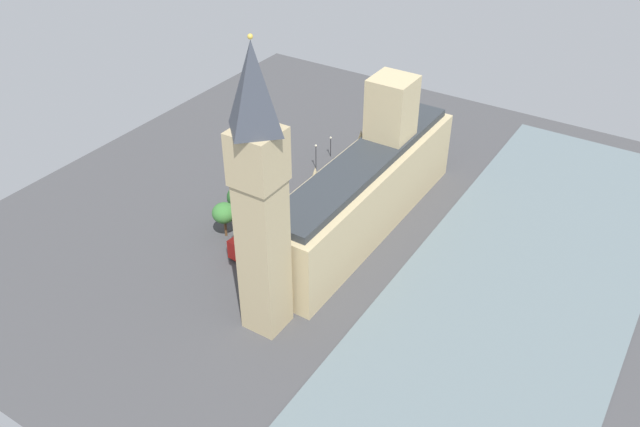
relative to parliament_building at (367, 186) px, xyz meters
The scene contains 16 objects.
ground_plane 9.92m from the parliament_building, 39.66° to the left, with size 149.24×149.24×0.00m, color #424244.
river_thames 37.19m from the parliament_building, behind, with size 43.39×134.32×0.25m, color slate.
parliament_building is the anchor object (origin of this frame).
clock_tower 41.54m from the parliament_building, 90.54° to the left, with size 7.70×7.70×54.22m.
car_black_opposite_hall 26.96m from the parliament_building, 54.02° to the right, with size 2.23×4.41×1.74m.
car_blue_trailing 21.07m from the parliament_building, 36.82° to the right, with size 2.04×4.52×1.74m.
double_decker_bus_near_tower 15.82m from the parliament_building, ahead, with size 3.24×10.65×4.75m.
car_white_leading 19.27m from the parliament_building, 46.24° to the left, with size 1.95×4.08×1.74m.
double_decker_bus_midblock 27.64m from the parliament_building, 54.09° to the left, with size 3.48×10.69×4.75m.
pedestrian_under_trees 19.94m from the parliament_building, 58.28° to the right, with size 0.54×0.64×1.68m.
pedestrian_far_end 15.47m from the parliament_building, 44.68° to the right, with size 0.54×0.63×1.56m.
pedestrian_by_river_gate 12.50m from the parliament_building, ahead, with size 0.66×0.70×1.68m.
plane_tree_corner 27.47m from the parliament_building, 31.04° to the left, with size 6.47×6.47×9.07m.
plane_tree_kerbside 31.09m from the parliament_building, 41.50° to the left, with size 5.14×5.14×8.10m.
street_lamp_slot_10 31.19m from the parliament_building, 43.64° to the right, with size 0.56×0.56×5.68m.
street_lamp_slot_11 26.33m from the parliament_building, 32.07° to the right, with size 0.56×0.56×6.92m.
Camera 1 is at (-57.58, 104.43, 85.02)m, focal length 36.86 mm.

